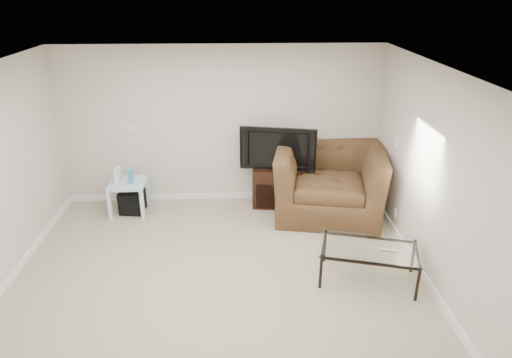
{
  "coord_description": "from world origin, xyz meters",
  "views": [
    {
      "loc": [
        0.26,
        -4.39,
        3.32
      ],
      "look_at": [
        0.5,
        1.2,
        0.9
      ],
      "focal_mm": 32.0,
      "sensor_mm": 36.0,
      "label": 1
    }
  ],
  "objects_px": {
    "tv_stand": "(278,185)",
    "side_table": "(129,197)",
    "television": "(279,147)",
    "coffee_table": "(368,263)",
    "subwoofer": "(132,201)",
    "recliner": "(330,171)"
  },
  "relations": [
    {
      "from": "tv_stand",
      "to": "side_table",
      "type": "height_order",
      "value": "tv_stand"
    },
    {
      "from": "tv_stand",
      "to": "television",
      "type": "height_order",
      "value": "television"
    },
    {
      "from": "side_table",
      "to": "coffee_table",
      "type": "bearing_deg",
      "value": -30.47
    },
    {
      "from": "subwoofer",
      "to": "coffee_table",
      "type": "distance_m",
      "value": 3.73
    },
    {
      "from": "television",
      "to": "recliner",
      "type": "bearing_deg",
      "value": -11.2
    },
    {
      "from": "side_table",
      "to": "coffee_table",
      "type": "xyz_separation_m",
      "value": [
        3.23,
        -1.9,
        -0.03
      ]
    },
    {
      "from": "television",
      "to": "side_table",
      "type": "relative_size",
      "value": 2.02
    },
    {
      "from": "subwoofer",
      "to": "coffee_table",
      "type": "bearing_deg",
      "value": -31.01
    },
    {
      "from": "tv_stand",
      "to": "side_table",
      "type": "xyz_separation_m",
      "value": [
        -2.33,
        -0.23,
        -0.07
      ]
    },
    {
      "from": "recliner",
      "to": "subwoofer",
      "type": "bearing_deg",
      "value": -172.26
    },
    {
      "from": "television",
      "to": "side_table",
      "type": "bearing_deg",
      "value": -163.63
    },
    {
      "from": "tv_stand",
      "to": "subwoofer",
      "type": "xyz_separation_m",
      "value": [
        -2.3,
        -0.21,
        -0.14
      ]
    },
    {
      "from": "television",
      "to": "coffee_table",
      "type": "relative_size",
      "value": 0.94
    },
    {
      "from": "side_table",
      "to": "coffee_table",
      "type": "relative_size",
      "value": 0.46
    },
    {
      "from": "tv_stand",
      "to": "recliner",
      "type": "bearing_deg",
      "value": -17.72
    },
    {
      "from": "side_table",
      "to": "subwoofer",
      "type": "bearing_deg",
      "value": 33.58
    },
    {
      "from": "side_table",
      "to": "subwoofer",
      "type": "height_order",
      "value": "side_table"
    },
    {
      "from": "side_table",
      "to": "recliner",
      "type": "relative_size",
      "value": 0.34
    },
    {
      "from": "subwoofer",
      "to": "recliner",
      "type": "distance_m",
      "value": 3.09
    },
    {
      "from": "subwoofer",
      "to": "side_table",
      "type": "bearing_deg",
      "value": -146.42
    },
    {
      "from": "subwoofer",
      "to": "coffee_table",
      "type": "height_order",
      "value": "coffee_table"
    },
    {
      "from": "tv_stand",
      "to": "recliner",
      "type": "xyz_separation_m",
      "value": [
        0.75,
        -0.35,
        0.38
      ]
    }
  ]
}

